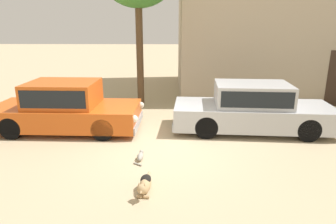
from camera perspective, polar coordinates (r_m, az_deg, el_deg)
ground_plane at (r=7.67m, az=-1.48°, el=-6.89°), size 80.00×80.00×0.00m
parked_sedan_nearest at (r=9.25m, az=-18.90°, el=0.98°), size 4.39×1.88×1.44m
parked_sedan_second at (r=9.04m, az=15.70°, el=0.81°), size 4.74×1.98×1.41m
stray_dog_spotted at (r=5.77m, az=-4.39°, el=-13.47°), size 0.27×0.94×0.36m
stray_cat at (r=7.07m, az=-5.26°, el=-8.34°), size 0.21×0.62×0.16m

